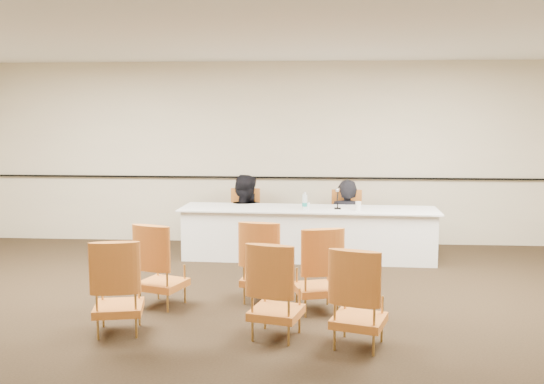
{
  "coord_description": "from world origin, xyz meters",
  "views": [
    {
      "loc": [
        0.64,
        -6.02,
        2.14
      ],
      "look_at": [
        0.02,
        2.6,
        1.03
      ],
      "focal_mm": 40.0,
      "sensor_mm": 36.0,
      "label": 1
    }
  ],
  "objects_px": {
    "water_bottle": "(305,201)",
    "panelist_second_chair": "(244,219)",
    "panelist_main": "(346,232)",
    "panel_table": "(308,233)",
    "drinking_glass": "(308,206)",
    "aud_chair_back_right": "(359,297)",
    "aud_chair_front_right": "(317,269)",
    "aud_chair_back_mid": "(276,289)",
    "panelist_main_chair": "(346,221)",
    "panelist_second": "(244,227)",
    "aud_chair_back_left": "(118,286)",
    "aud_chair_front_mid": "(263,260)",
    "aud_chair_front_left": "(162,264)",
    "coffee_cup": "(358,206)",
    "microphone": "(338,199)"
  },
  "relations": [
    {
      "from": "aud_chair_front_left",
      "to": "aud_chair_back_mid",
      "type": "relative_size",
      "value": 1.0
    },
    {
      "from": "panelist_main_chair",
      "to": "aud_chair_front_right",
      "type": "distance_m",
      "value": 3.01
    },
    {
      "from": "aud_chair_back_left",
      "to": "panelist_main_chair",
      "type": "bearing_deg",
      "value": 45.79
    },
    {
      "from": "water_bottle",
      "to": "aud_chair_back_right",
      "type": "xyz_separation_m",
      "value": [
        0.56,
        -3.32,
        -0.41
      ]
    },
    {
      "from": "microphone",
      "to": "aud_chair_front_mid",
      "type": "distance_m",
      "value": 2.28
    },
    {
      "from": "aud_chair_back_left",
      "to": "aud_chair_front_mid",
      "type": "bearing_deg",
      "value": 28.55
    },
    {
      "from": "panelist_main_chair",
      "to": "panelist_second_chair",
      "type": "relative_size",
      "value": 1.0
    },
    {
      "from": "panelist_main",
      "to": "panelist_main_chair",
      "type": "distance_m",
      "value": 0.17
    },
    {
      "from": "coffee_cup",
      "to": "aud_chair_front_right",
      "type": "bearing_deg",
      "value": -104.78
    },
    {
      "from": "water_bottle",
      "to": "panelist_second_chair",
      "type": "bearing_deg",
      "value": 144.32
    },
    {
      "from": "coffee_cup",
      "to": "aud_chair_back_mid",
      "type": "height_order",
      "value": "aud_chair_back_mid"
    },
    {
      "from": "panelist_second",
      "to": "aud_chair_back_right",
      "type": "distance_m",
      "value": 4.32
    },
    {
      "from": "aud_chair_front_right",
      "to": "panelist_main_chair",
      "type": "bearing_deg",
      "value": 64.55
    },
    {
      "from": "panelist_second_chair",
      "to": "coffee_cup",
      "type": "relative_size",
      "value": 7.09
    },
    {
      "from": "panelist_main_chair",
      "to": "aud_chair_front_left",
      "type": "relative_size",
      "value": 1.0
    },
    {
      "from": "panelist_second_chair",
      "to": "aud_chair_back_right",
      "type": "bearing_deg",
      "value": -66.79
    },
    {
      "from": "panelist_second_chair",
      "to": "water_bottle",
      "type": "xyz_separation_m",
      "value": [
        0.99,
        -0.71,
        0.41
      ]
    },
    {
      "from": "aud_chair_front_right",
      "to": "aud_chair_back_right",
      "type": "distance_m",
      "value": 1.07
    },
    {
      "from": "aud_chair_front_right",
      "to": "water_bottle",
      "type": "bearing_deg",
      "value": 77.85
    },
    {
      "from": "drinking_glass",
      "to": "coffee_cup",
      "type": "height_order",
      "value": "coffee_cup"
    },
    {
      "from": "panelist_main_chair",
      "to": "aud_chair_back_right",
      "type": "height_order",
      "value": "same"
    },
    {
      "from": "aud_chair_front_left",
      "to": "aud_chair_back_left",
      "type": "height_order",
      "value": "same"
    },
    {
      "from": "coffee_cup",
      "to": "aud_chair_front_mid",
      "type": "height_order",
      "value": "aud_chair_front_mid"
    },
    {
      "from": "microphone",
      "to": "drinking_glass",
      "type": "relative_size",
      "value": 2.95
    },
    {
      "from": "water_bottle",
      "to": "aud_chair_back_left",
      "type": "bearing_deg",
      "value": -119.51
    },
    {
      "from": "panelist_second_chair",
      "to": "drinking_glass",
      "type": "height_order",
      "value": "panelist_second_chair"
    },
    {
      "from": "panelist_main_chair",
      "to": "panelist_second_chair",
      "type": "xyz_separation_m",
      "value": [
        -1.63,
        0.06,
        0.0
      ]
    },
    {
      "from": "panelist_main_chair",
      "to": "aud_chair_back_right",
      "type": "bearing_deg",
      "value": -89.01
    },
    {
      "from": "coffee_cup",
      "to": "water_bottle",
      "type": "bearing_deg",
      "value": 174.4
    },
    {
      "from": "panelist_second",
      "to": "aud_chair_front_mid",
      "type": "distance_m",
      "value": 2.77
    },
    {
      "from": "drinking_glass",
      "to": "aud_chair_front_left",
      "type": "relative_size",
      "value": 0.11
    },
    {
      "from": "panel_table",
      "to": "panelist_main",
      "type": "relative_size",
      "value": 2.27
    },
    {
      "from": "panelist_second",
      "to": "aud_chair_front_right",
      "type": "height_order",
      "value": "panelist_second"
    },
    {
      "from": "aud_chair_back_mid",
      "to": "aud_chair_back_right",
      "type": "height_order",
      "value": "same"
    },
    {
      "from": "panel_table",
      "to": "drinking_glass",
      "type": "xyz_separation_m",
      "value": [
        -0.01,
        -0.09,
        0.43
      ]
    },
    {
      "from": "aud_chair_back_mid",
      "to": "panelist_second",
      "type": "bearing_deg",
      "value": 115.98
    },
    {
      "from": "aud_chair_front_right",
      "to": "drinking_glass",
      "type": "bearing_deg",
      "value": 76.75
    },
    {
      "from": "panelist_main",
      "to": "drinking_glass",
      "type": "xyz_separation_m",
      "value": [
        -0.6,
        -0.63,
        0.51
      ]
    },
    {
      "from": "panelist_second",
      "to": "aud_chair_back_right",
      "type": "relative_size",
      "value": 1.78
    },
    {
      "from": "panelist_main_chair",
      "to": "panelist_second",
      "type": "relative_size",
      "value": 0.56
    },
    {
      "from": "aud_chair_front_mid",
      "to": "aud_chair_back_mid",
      "type": "relative_size",
      "value": 1.0
    },
    {
      "from": "panelist_main",
      "to": "panel_table",
      "type": "bearing_deg",
      "value": 48.98
    },
    {
      "from": "water_bottle",
      "to": "aud_chair_front_right",
      "type": "height_order",
      "value": "water_bottle"
    },
    {
      "from": "panel_table",
      "to": "aud_chair_back_right",
      "type": "distance_m",
      "value": 3.47
    },
    {
      "from": "panelist_second",
      "to": "drinking_glass",
      "type": "distance_m",
      "value": 1.33
    },
    {
      "from": "panelist_main_chair",
      "to": "drinking_glass",
      "type": "height_order",
      "value": "panelist_main_chair"
    },
    {
      "from": "drinking_glass",
      "to": "aud_chair_back_right",
      "type": "height_order",
      "value": "aud_chair_back_right"
    },
    {
      "from": "water_bottle",
      "to": "aud_chair_front_right",
      "type": "bearing_deg",
      "value": -85.61
    },
    {
      "from": "microphone",
      "to": "aud_chair_front_mid",
      "type": "relative_size",
      "value": 0.31
    },
    {
      "from": "drinking_glass",
      "to": "panelist_main_chair",
      "type": "bearing_deg",
      "value": 46.56
    }
  ]
}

